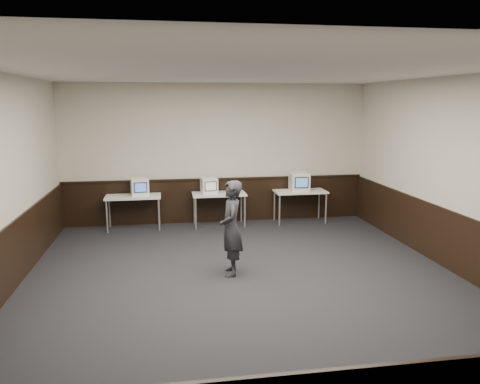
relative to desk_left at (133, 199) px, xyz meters
name	(u,v)px	position (x,y,z in m)	size (l,w,h in m)	color
floor	(247,285)	(1.90, -3.60, -0.68)	(8.00, 8.00, 0.00)	black
ceiling	(247,71)	(1.90, -3.60, 2.52)	(8.00, 8.00, 0.00)	white
back_wall	(217,154)	(1.90, 0.40, 0.92)	(7.00, 7.00, 0.00)	beige
front_wall	(354,285)	(1.90, -7.60, 0.92)	(7.00, 7.00, 0.00)	beige
right_wall	(463,177)	(5.40, -3.60, 0.92)	(8.00, 8.00, 0.00)	beige
wainscot_back	(217,201)	(1.90, 0.38, -0.18)	(6.98, 0.04, 1.00)	black
wainscot_left	(3,266)	(-1.58, -3.60, -0.18)	(0.04, 7.98, 1.00)	black
wainscot_right	(455,243)	(5.38, -3.60, -0.18)	(0.04, 7.98, 1.00)	black
wainscot_rail	(217,179)	(1.90, 0.36, 0.34)	(6.98, 0.06, 0.04)	black
desk_left	(133,199)	(0.00, 0.00, 0.00)	(1.20, 0.60, 0.75)	silver
desk_center	(219,196)	(1.90, 0.00, 0.00)	(1.20, 0.60, 0.75)	silver
desk_right	(300,194)	(3.80, 0.00, 0.00)	(1.20, 0.60, 0.75)	silver
emac_left	(140,187)	(0.15, 0.04, 0.26)	(0.43, 0.45, 0.38)	white
emac_center	(209,186)	(1.68, 0.01, 0.25)	(0.39, 0.41, 0.35)	white
emac_right	(299,182)	(3.77, -0.02, 0.28)	(0.44, 0.47, 0.42)	white
person	(231,228)	(1.74, -3.10, 0.10)	(0.56, 0.37, 1.55)	#25252A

